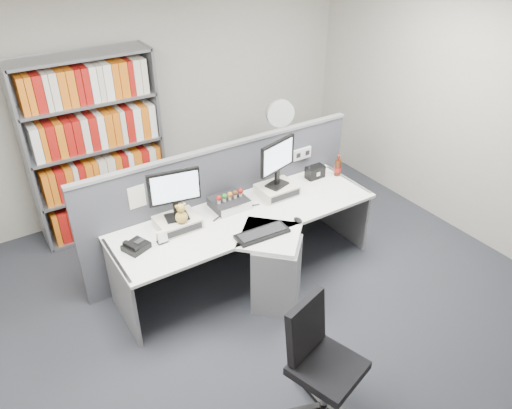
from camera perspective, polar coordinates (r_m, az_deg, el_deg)
ground at (r=4.64m, az=4.45°, el=-13.32°), size 5.50×5.50×0.00m
room_shell at (r=3.61m, az=5.63°, el=7.20°), size 5.04×5.54×2.72m
partition at (r=5.07m, az=-3.62°, el=0.41°), size 3.00×0.08×1.27m
desk at (r=4.71m, az=0.36°, el=-5.10°), size 2.60×1.20×0.72m
monitor_riser_left at (r=4.57m, az=-9.00°, el=-2.06°), size 0.38×0.31×0.10m
monitor_riser_right at (r=5.02m, az=2.43°, el=1.70°), size 0.38×0.31×0.10m
monitor_left at (r=4.39m, az=-9.36°, el=1.57°), size 0.46×0.18×0.48m
monitor_right at (r=4.86m, az=2.50°, el=5.19°), size 0.47×0.21×0.49m
desktop_pc at (r=4.81m, az=-3.10°, el=0.18°), size 0.34×0.30×0.09m
figurines at (r=4.75m, az=-3.03°, el=1.08°), size 0.29×0.05×0.09m
keyboard at (r=4.43m, az=0.71°, el=-3.34°), size 0.50×0.21×0.03m
mouse at (r=4.62m, az=4.84°, el=-1.80°), size 0.06×0.10×0.04m
desk_phone at (r=4.37m, az=-13.66°, el=-4.69°), size 0.25×0.24×0.08m
desk_calendar at (r=4.39m, az=-10.76°, el=-3.77°), size 0.09×0.07×0.11m
plush_toy at (r=4.42m, az=-8.58°, el=-1.16°), size 0.11×0.11×0.19m
speaker at (r=5.35m, az=6.80°, el=3.73°), size 0.20×0.11×0.13m
cola_bottle at (r=5.42m, az=9.37°, el=4.20°), size 0.07×0.07×0.24m
shelving_unit at (r=5.63m, az=-17.96°, el=5.98°), size 1.41×0.40×2.00m
filing_cabinet at (r=6.32m, az=2.58°, el=4.12°), size 0.45×0.61×0.70m
desk_fan at (r=6.03m, az=2.74°, el=10.06°), size 0.33×0.20×0.57m
office_chair at (r=3.71m, az=7.28°, el=-17.12°), size 0.63×0.60×0.94m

